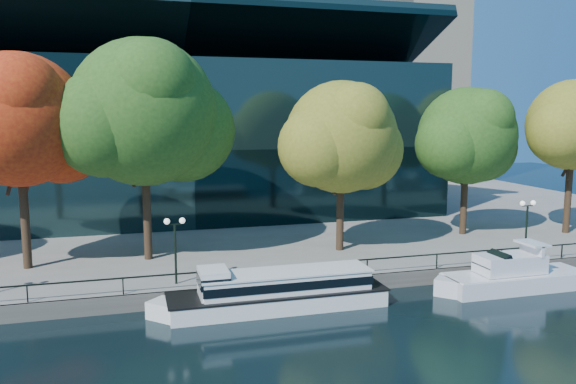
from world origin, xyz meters
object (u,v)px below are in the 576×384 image
object	(u,v)px
tree_5	(575,127)
cruiser_near	(510,276)
tree_3	(344,140)
tree_4	(469,138)
tree_2	(147,116)
lamp_1	(175,235)
tour_boat	(273,290)
lamp_2	(527,215)
tree_1	(21,123)

from	to	relation	value
tree_5	cruiser_near	bearing A→B (deg)	-143.76
tree_3	tree_4	bearing A→B (deg)	11.45
tree_2	lamp_1	bearing A→B (deg)	-79.34
tour_boat	tree_4	bearing A→B (deg)	28.86
tour_boat	lamp_2	world-z (taller)	lamp_2
tree_4	lamp_2	size ratio (longest dim) A/B	3.08
cruiser_near	lamp_1	bearing A→B (deg)	169.27
tree_5	lamp_2	distance (m)	12.17
tour_boat	tree_5	xyz separation A→B (m)	(28.50, 8.85, 8.95)
lamp_2	tree_1	bearing A→B (deg)	169.74
tree_1	cruiser_near	bearing A→B (deg)	-18.71
tree_4	tree_5	size ratio (longest dim) A/B	0.95
tree_5	lamp_1	world-z (taller)	tree_5
lamp_1	lamp_2	world-z (taller)	same
tour_boat	tree_4	xyz separation A→B (m)	(19.67, 10.84, 8.04)
tree_2	lamp_1	size ratio (longest dim) A/B	3.79
lamp_2	tree_2	bearing A→B (deg)	166.24
tour_boat	tree_5	size ratio (longest dim) A/B	1.06
tour_boat	lamp_2	distance (m)	20.08
tree_4	tree_5	distance (m)	9.10
tree_1	lamp_2	size ratio (longest dim) A/B	3.51
lamp_1	lamp_2	size ratio (longest dim) A/B	1.00
tree_1	tree_4	world-z (taller)	tree_1
tree_1	tree_3	world-z (taller)	tree_1
tree_3	tree_4	world-z (taller)	tree_3
tree_2	lamp_2	size ratio (longest dim) A/B	3.79
tree_1	tree_4	bearing A→B (deg)	2.61
tree_1	tree_2	size ratio (longest dim) A/B	0.92
cruiser_near	tree_4	size ratio (longest dim) A/B	0.84
tour_boat	cruiser_near	distance (m)	15.42
tour_boat	lamp_2	xyz separation A→B (m)	(19.62, 3.15, 2.86)
tree_3	tree_5	world-z (taller)	tree_5
tree_2	lamp_2	world-z (taller)	tree_2
cruiser_near	lamp_1	xyz separation A→B (m)	(-20.63, 3.91, 3.04)
tour_boat	tree_1	size ratio (longest dim) A/B	0.98
tour_boat	tree_5	distance (m)	31.15
cruiser_near	tour_boat	bearing A→B (deg)	177.19
lamp_1	lamp_2	bearing A→B (deg)	0.00
tour_boat	tree_4	size ratio (longest dim) A/B	1.12
tree_3	lamp_2	distance (m)	14.22
tree_1	lamp_2	xyz separation A→B (m)	(33.89, -6.14, -6.62)
tour_boat	lamp_1	bearing A→B (deg)	148.90
tree_5	tree_4	bearing A→B (deg)	167.30
tour_boat	tree_2	xyz separation A→B (m)	(-6.43, 9.53, 9.93)
tour_boat	lamp_1	distance (m)	6.74
tour_boat	tree_1	bearing A→B (deg)	146.93
cruiser_near	tree_1	distance (m)	32.78
tree_1	tree_4	xyz separation A→B (m)	(33.93, 1.55, -1.44)
tour_boat	tree_2	size ratio (longest dim) A/B	0.91
tree_3	tree_4	size ratio (longest dim) A/B	1.02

